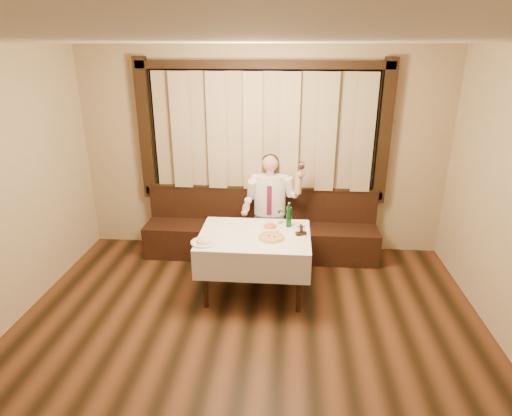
# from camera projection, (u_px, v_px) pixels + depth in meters

# --- Properties ---
(room) EXTENTS (5.01, 6.01, 2.81)m
(room) POSITION_uv_depth(u_px,v_px,m) (248.00, 193.00, 3.95)
(room) COLOR black
(room) RESTS_ON ground
(banquette) EXTENTS (3.20, 0.61, 0.94)m
(banquette) POSITION_uv_depth(u_px,v_px,m) (261.00, 233.00, 6.00)
(banquette) COLOR black
(banquette) RESTS_ON ground
(dining_table) EXTENTS (1.27, 0.97, 0.76)m
(dining_table) POSITION_uv_depth(u_px,v_px,m) (255.00, 242.00, 4.93)
(dining_table) COLOR black
(dining_table) RESTS_ON ground
(pizza) EXTENTS (0.30, 0.30, 0.03)m
(pizza) POSITION_uv_depth(u_px,v_px,m) (271.00, 237.00, 4.78)
(pizza) COLOR white
(pizza) RESTS_ON dining_table
(pasta_red) EXTENTS (0.25, 0.25, 0.09)m
(pasta_red) POSITION_uv_depth(u_px,v_px,m) (270.00, 225.00, 5.04)
(pasta_red) COLOR white
(pasta_red) RESTS_ON dining_table
(pasta_cream) EXTENTS (0.29, 0.29, 0.10)m
(pasta_cream) POSITION_uv_depth(u_px,v_px,m) (204.00, 240.00, 4.65)
(pasta_cream) COLOR white
(pasta_cream) RESTS_ON dining_table
(green_bottle) EXTENTS (0.07, 0.07, 0.30)m
(green_bottle) POSITION_uv_depth(u_px,v_px,m) (289.00, 216.00, 5.05)
(green_bottle) COLOR #11521C
(green_bottle) RESTS_ON dining_table
(table_wine_glass) EXTENTS (0.07, 0.07, 0.19)m
(table_wine_glass) POSITION_uv_depth(u_px,v_px,m) (281.00, 212.00, 5.14)
(table_wine_glass) COLOR white
(table_wine_glass) RESTS_ON dining_table
(cruet_caddy) EXTENTS (0.13, 0.10, 0.13)m
(cruet_caddy) POSITION_uv_depth(u_px,v_px,m) (301.00, 231.00, 4.85)
(cruet_caddy) COLOR black
(cruet_caddy) RESTS_ON dining_table
(seated_man) EXTENTS (0.80, 0.60, 1.44)m
(seated_man) POSITION_uv_depth(u_px,v_px,m) (270.00, 200.00, 5.72)
(seated_man) COLOR black
(seated_man) RESTS_ON ground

